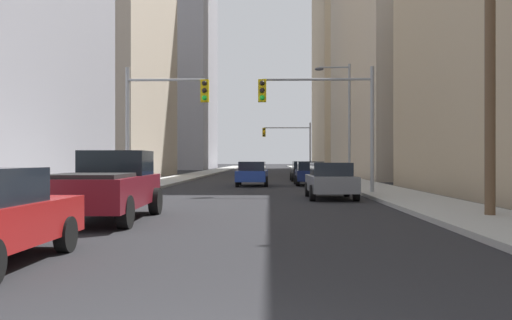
% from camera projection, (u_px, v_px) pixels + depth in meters
% --- Properties ---
extents(sidewalk_left, '(2.97, 160.00, 0.15)m').
position_uv_depth(sidewalk_left, '(193.00, 175.00, 54.24)').
color(sidewalk_left, '#9E9E99').
rests_on(sidewalk_left, ground).
extents(sidewalk_right, '(2.97, 160.00, 0.15)m').
position_uv_depth(sidewalk_right, '(327.00, 175.00, 53.92)').
color(sidewalk_right, '#9E9E99').
rests_on(sidewalk_right, ground).
extents(pickup_truck_maroon, '(2.20, 5.47, 1.90)m').
position_uv_depth(pickup_truck_maroon, '(108.00, 186.00, 14.81)').
color(pickup_truck_maroon, maroon).
rests_on(pickup_truck_maroon, ground).
extents(sedan_grey, '(1.95, 4.22, 1.52)m').
position_uv_depth(sedan_grey, '(331.00, 180.00, 22.87)').
color(sedan_grey, slate).
rests_on(sedan_grey, ground).
extents(sedan_navy, '(1.95, 4.22, 1.52)m').
position_uv_depth(sedan_navy, '(310.00, 173.00, 34.89)').
color(sedan_navy, '#141E4C').
rests_on(sedan_navy, ground).
extents(sedan_blue, '(1.95, 4.26, 1.52)m').
position_uv_depth(sedan_blue, '(252.00, 174.00, 34.01)').
color(sedan_blue, navy).
rests_on(sedan_blue, ground).
extents(sedan_black, '(1.95, 4.25, 1.52)m').
position_uv_depth(sedan_black, '(303.00, 171.00, 41.84)').
color(sedan_black, black).
rests_on(sedan_black, ground).
extents(traffic_signal_near_left, '(3.94, 0.44, 6.00)m').
position_uv_depth(traffic_signal_near_left, '(163.00, 109.00, 25.65)').
color(traffic_signal_near_left, gray).
rests_on(traffic_signal_near_left, ground).
extents(traffic_signal_near_right, '(5.42, 0.44, 6.00)m').
position_uv_depth(traffic_signal_near_right, '(321.00, 107.00, 25.46)').
color(traffic_signal_near_right, gray).
rests_on(traffic_signal_near_right, ground).
extents(traffic_signal_far_right, '(5.72, 0.44, 6.00)m').
position_uv_depth(traffic_signal_far_right, '(289.00, 139.00, 64.21)').
color(traffic_signal_far_right, gray).
rests_on(traffic_signal_far_right, ground).
extents(utility_pole_right, '(2.20, 0.28, 10.28)m').
position_uv_depth(utility_pole_right, '(490.00, 20.00, 14.77)').
color(utility_pole_right, brown).
rests_on(utility_pole_right, ground).
extents(street_lamp_right, '(2.21, 0.32, 7.50)m').
position_uv_depth(street_lamp_right, '(344.00, 113.00, 33.36)').
color(street_lamp_right, gray).
rests_on(street_lamp_right, ground).
extents(building_left_mid_office, '(18.44, 20.49, 31.42)m').
position_uv_depth(building_left_mid_office, '(61.00, 10.00, 51.07)').
color(building_left_mid_office, '#B7A893').
rests_on(building_left_mid_office, ground).
extents(building_left_far_tower, '(18.67, 23.22, 55.75)m').
position_uv_depth(building_left_far_tower, '(159.00, 11.00, 95.99)').
color(building_left_far_tower, '#93939E').
rests_on(building_left_far_tower, ground).
extents(building_right_mid_block, '(23.57, 29.19, 30.91)m').
position_uv_depth(building_right_mid_block, '(467.00, 20.00, 53.68)').
color(building_right_mid_block, '#B7A893').
rests_on(building_right_mid_block, ground).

